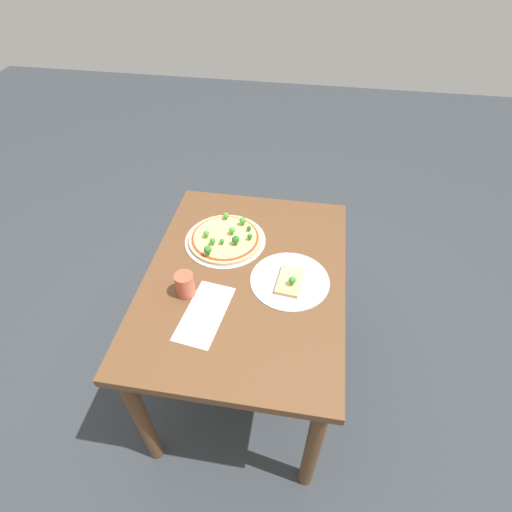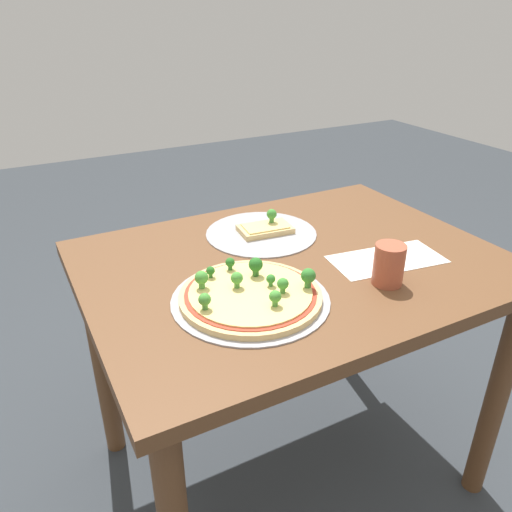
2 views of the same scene
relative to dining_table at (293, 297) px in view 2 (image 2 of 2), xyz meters
name	(u,v)px [view 2 (image 2 of 2)]	position (x,y,z in m)	size (l,w,h in m)	color
ground_plane	(286,464)	(0.00, 0.00, -0.64)	(8.00, 8.00, 0.00)	#33383D
dining_table	(293,297)	(0.00, 0.00, 0.00)	(1.07, 0.80, 0.76)	brown
pizza_tray_whole	(251,294)	(0.19, 0.12, 0.13)	(0.36, 0.36, 0.07)	#A3A3A8
pizza_tray_slice	(263,231)	(0.00, -0.18, 0.12)	(0.32, 0.32, 0.06)	#A3A3A8
drinking_cup	(389,265)	(-0.13, 0.21, 0.16)	(0.07, 0.07, 0.10)	#AD5138
paper_menu	(387,259)	(-0.21, 0.11, 0.11)	(0.29, 0.14, 0.00)	white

